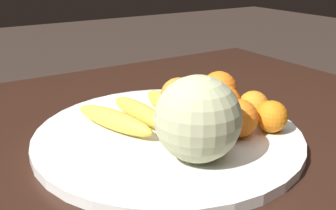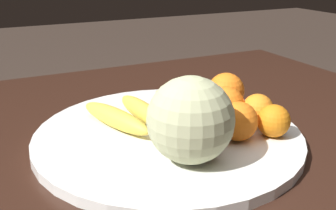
{
  "view_description": "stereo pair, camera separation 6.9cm",
  "coord_description": "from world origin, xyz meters",
  "px_view_note": "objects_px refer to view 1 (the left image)",
  "views": [
    {
      "loc": [
        -0.34,
        -0.51,
        1.01
      ],
      "look_at": [
        0.01,
        0.04,
        0.77
      ],
      "focal_mm": 42.0,
      "sensor_mm": 36.0,
      "label": 1
    },
    {
      "loc": [
        -0.28,
        -0.54,
        1.01
      ],
      "look_at": [
        0.01,
        0.04,
        0.77
      ],
      "focal_mm": 42.0,
      "sensor_mm": 36.0,
      "label": 2
    }
  ],
  "objects_px": {
    "orange_back_right": "(179,96)",
    "melon": "(198,119)",
    "orange_back_left": "(219,89)",
    "orange_top_small": "(253,106)",
    "orange_front_right": "(239,118)",
    "orange_mid_center": "(204,116)",
    "orange_side_extra": "(271,117)",
    "produce_tag": "(237,126)",
    "orange_front_left": "(222,103)",
    "fruit_bowl": "(168,135)",
    "kitchen_table": "(176,190)",
    "banana_bunch": "(142,113)"
  },
  "relations": [
    {
      "from": "fruit_bowl",
      "to": "orange_side_extra",
      "type": "distance_m",
      "value": 0.19
    },
    {
      "from": "orange_front_left",
      "to": "produce_tag",
      "type": "bearing_deg",
      "value": -82.93
    },
    {
      "from": "orange_back_left",
      "to": "orange_side_extra",
      "type": "xyz_separation_m",
      "value": [
        -0.0,
        -0.15,
        -0.01
      ]
    },
    {
      "from": "melon",
      "to": "orange_back_left",
      "type": "height_order",
      "value": "melon"
    },
    {
      "from": "banana_bunch",
      "to": "orange_top_small",
      "type": "relative_size",
      "value": 3.36
    },
    {
      "from": "orange_back_left",
      "to": "orange_top_small",
      "type": "xyz_separation_m",
      "value": [
        0.01,
        -0.1,
        -0.01
      ]
    },
    {
      "from": "fruit_bowl",
      "to": "orange_front_left",
      "type": "height_order",
      "value": "orange_front_left"
    },
    {
      "from": "orange_back_right",
      "to": "orange_side_extra",
      "type": "bearing_deg",
      "value": -60.95
    },
    {
      "from": "melon",
      "to": "orange_front_left",
      "type": "bearing_deg",
      "value": 37.09
    },
    {
      "from": "kitchen_table",
      "to": "orange_top_small",
      "type": "bearing_deg",
      "value": -2.72
    },
    {
      "from": "fruit_bowl",
      "to": "orange_back_right",
      "type": "xyz_separation_m",
      "value": [
        0.06,
        0.06,
        0.04
      ]
    },
    {
      "from": "kitchen_table",
      "to": "melon",
      "type": "height_order",
      "value": "melon"
    },
    {
      "from": "melon",
      "to": "orange_side_extra",
      "type": "relative_size",
      "value": 2.31
    },
    {
      "from": "banana_bunch",
      "to": "orange_back_right",
      "type": "relative_size",
      "value": 2.71
    },
    {
      "from": "kitchen_table",
      "to": "banana_bunch",
      "type": "xyz_separation_m",
      "value": [
        -0.02,
        0.1,
        0.12
      ]
    },
    {
      "from": "orange_mid_center",
      "to": "orange_back_right",
      "type": "bearing_deg",
      "value": 82.1
    },
    {
      "from": "orange_front_right",
      "to": "orange_top_small",
      "type": "bearing_deg",
      "value": 28.17
    },
    {
      "from": "orange_front_left",
      "to": "orange_back_right",
      "type": "height_order",
      "value": "orange_back_right"
    },
    {
      "from": "orange_mid_center",
      "to": "orange_back_right",
      "type": "relative_size",
      "value": 0.88
    },
    {
      "from": "orange_back_left",
      "to": "orange_front_right",
      "type": "bearing_deg",
      "value": -115.85
    },
    {
      "from": "orange_front_right",
      "to": "orange_mid_center",
      "type": "xyz_separation_m",
      "value": [
        -0.04,
        0.04,
        -0.0
      ]
    },
    {
      "from": "orange_back_right",
      "to": "banana_bunch",
      "type": "bearing_deg",
      "value": -177.72
    },
    {
      "from": "orange_mid_center",
      "to": "produce_tag",
      "type": "relative_size",
      "value": 0.75
    },
    {
      "from": "orange_mid_center",
      "to": "produce_tag",
      "type": "bearing_deg",
      "value": -12.03
    },
    {
      "from": "orange_back_right",
      "to": "orange_top_small",
      "type": "distance_m",
      "value": 0.15
    },
    {
      "from": "orange_mid_center",
      "to": "orange_side_extra",
      "type": "xyz_separation_m",
      "value": [
        0.1,
        -0.06,
        -0.0
      ]
    },
    {
      "from": "kitchen_table",
      "to": "orange_front_right",
      "type": "xyz_separation_m",
      "value": [
        0.1,
        -0.05,
        0.14
      ]
    },
    {
      "from": "orange_back_right",
      "to": "melon",
      "type": "bearing_deg",
      "value": -115.05
    },
    {
      "from": "orange_front_left",
      "to": "orange_top_small",
      "type": "xyz_separation_m",
      "value": [
        0.05,
        -0.03,
        -0.01
      ]
    },
    {
      "from": "orange_back_left",
      "to": "orange_back_right",
      "type": "xyz_separation_m",
      "value": [
        -0.09,
        0.01,
        -0.0
      ]
    },
    {
      "from": "melon",
      "to": "orange_top_small",
      "type": "bearing_deg",
      "value": 20.16
    },
    {
      "from": "orange_mid_center",
      "to": "orange_front_right",
      "type": "bearing_deg",
      "value": -47.0
    },
    {
      "from": "orange_front_left",
      "to": "orange_mid_center",
      "type": "bearing_deg",
      "value": -157.57
    },
    {
      "from": "orange_back_left",
      "to": "orange_top_small",
      "type": "bearing_deg",
      "value": -86.2
    },
    {
      "from": "orange_mid_center",
      "to": "banana_bunch",
      "type": "bearing_deg",
      "value": 126.17
    },
    {
      "from": "orange_back_left",
      "to": "orange_front_left",
      "type": "bearing_deg",
      "value": -124.47
    },
    {
      "from": "kitchen_table",
      "to": "orange_back_left",
      "type": "relative_size",
      "value": 16.88
    },
    {
      "from": "orange_back_left",
      "to": "orange_top_small",
      "type": "distance_m",
      "value": 0.1
    },
    {
      "from": "fruit_bowl",
      "to": "orange_back_right",
      "type": "bearing_deg",
      "value": 44.31
    },
    {
      "from": "orange_back_right",
      "to": "produce_tag",
      "type": "height_order",
      "value": "orange_back_right"
    },
    {
      "from": "orange_front_right",
      "to": "orange_back_left",
      "type": "bearing_deg",
      "value": 64.15
    },
    {
      "from": "kitchen_table",
      "to": "orange_top_small",
      "type": "distance_m",
      "value": 0.21
    },
    {
      "from": "kitchen_table",
      "to": "orange_front_right",
      "type": "bearing_deg",
      "value": -25.35
    },
    {
      "from": "orange_back_right",
      "to": "produce_tag",
      "type": "bearing_deg",
      "value": -65.21
    },
    {
      "from": "melon",
      "to": "orange_mid_center",
      "type": "xyz_separation_m",
      "value": [
        0.07,
        0.07,
        -0.03
      ]
    },
    {
      "from": "kitchen_table",
      "to": "banana_bunch",
      "type": "relative_size",
      "value": 6.41
    },
    {
      "from": "melon",
      "to": "orange_front_left",
      "type": "distance_m",
      "value": 0.17
    },
    {
      "from": "orange_mid_center",
      "to": "orange_back_left",
      "type": "bearing_deg",
      "value": 40.05
    },
    {
      "from": "melon",
      "to": "orange_side_extra",
      "type": "xyz_separation_m",
      "value": [
        0.17,
        0.01,
        -0.04
      ]
    },
    {
      "from": "orange_top_small",
      "to": "orange_mid_center",
      "type": "bearing_deg",
      "value": 176.79
    }
  ]
}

